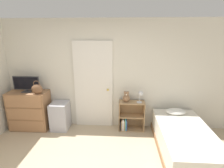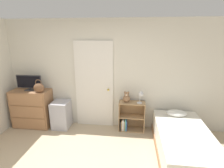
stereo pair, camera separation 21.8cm
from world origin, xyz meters
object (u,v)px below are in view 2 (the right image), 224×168
Objects in this scene: storage_bin at (61,114)px; bookshelf at (129,118)px; handbag at (39,88)px; bed at (183,143)px; teddy_bear at (127,98)px; tv at (29,82)px; desk_lamp at (141,95)px; dresser at (32,108)px.

storage_bin is 0.94× the size of bookshelf.
storage_bin is at bearing 17.25° from handbag.
handbag is at bearing 169.47° from bed.
handbag reaches higher than teddy_bear.
tv reaches higher than bookshelf.
tv is 3.58m from bed.
handbag is at bearing -174.23° from teddy_bear.
tv is at bearing 157.99° from handbag.
tv is at bearing 168.39° from bed.
desk_lamp reaches higher than bookshelf.
bookshelf reaches higher than storage_bin.
tv is (-0.00, 0.00, 0.65)m from dresser.
storage_bin is at bearing 0.96° from dresser.
handbag is 2.21m from bookshelf.
bed is at bearing -10.53° from handbag.
tv is 1.07m from storage_bin.
desk_lamp is at bearing -12.77° from bookshelf.
dresser is at bearing -177.95° from teddy_bear.
teddy_bear is at bearing 172.32° from desk_lamp.
storage_bin is at bearing -177.20° from bookshelf.
teddy_bear is 0.33m from desk_lamp.
bed is (3.09, -0.57, -0.78)m from handbag.
bookshelf is 2.50× the size of desk_lamp.
handbag is 0.43× the size of bookshelf.
bed is at bearing -42.90° from desk_lamp.
tv reaches higher than handbag.
bed is (1.11, -0.78, -0.56)m from teddy_bear.
desk_lamp is at bearing -7.68° from teddy_bear.
bookshelf is (2.37, 0.09, -0.17)m from dresser.
dresser is 2.65m from desk_lamp.
bookshelf is 0.38× the size of bed.
teddy_bear is at bearing 1.94° from tv.
tv is at bearing 93.82° from dresser.
desk_lamp is at bearing 0.82° from storage_bin.
teddy_bear is (2.29, 0.08, -0.30)m from tv.
teddy_bear is at bearing 5.77° from handbag.
bed is (0.79, -0.73, -0.65)m from desk_lamp.
teddy_bear is 0.14× the size of bed.
tv is 0.92× the size of storage_bin.
storage_bin is at bearing 0.61° from tv.
storage_bin is 0.35× the size of bed.
dresser is at bearing -179.14° from desk_lamp.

